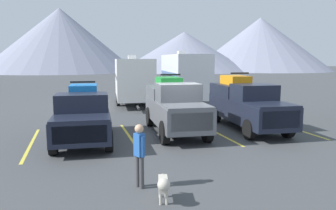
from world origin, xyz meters
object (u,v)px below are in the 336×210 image
object	(u,v)px
camper_trailer_b	(184,75)
pickup_truck_b	(174,105)
dog	(163,185)
pickup_truck_c	(246,103)
pickup_truck_a	(83,114)
camper_trailer_a	(133,78)
person_a	(139,151)

from	to	relation	value
camper_trailer_b	pickup_truck_b	bearing A→B (deg)	-110.97
dog	pickup_truck_c	bearing A→B (deg)	49.72
dog	pickup_truck_a	bearing A→B (deg)	103.48
pickup_truck_b	camper_trailer_a	world-z (taller)	camper_trailer_a
camper_trailer_a	person_a	size ratio (longest dim) A/B	4.96
pickup_truck_a	camper_trailer_b	size ratio (longest dim) A/B	0.62
pickup_truck_b	person_a	size ratio (longest dim) A/B	3.33
person_a	dog	bearing A→B (deg)	-72.16
pickup_truck_a	dog	world-z (taller)	pickup_truck_a
pickup_truck_c	camper_trailer_a	distance (m)	10.87
dog	person_a	bearing A→B (deg)	107.84
pickup_truck_c	dog	bearing A→B (deg)	-130.28
dog	camper_trailer_b	bearing A→B (deg)	69.97
camper_trailer_b	dog	xyz separation A→B (m)	(-6.25, -17.13, -1.65)
pickup_truck_a	camper_trailer_a	xyz separation A→B (m)	(3.91, 10.56, 0.83)
pickup_truck_c	pickup_truck_a	bearing A→B (deg)	-177.04
camper_trailer_b	dog	bearing A→B (deg)	-110.03
pickup_truck_c	camper_trailer_b	bearing A→B (deg)	88.98
camper_trailer_b	person_a	size ratio (longest dim) A/B	5.05
pickup_truck_c	person_a	xyz separation A→B (m)	(-6.42, -6.07, -0.25)
pickup_truck_c	person_a	bearing A→B (deg)	-136.61
camper_trailer_b	pickup_truck_a	bearing A→B (deg)	-127.19
camper_trailer_a	pickup_truck_c	bearing A→B (deg)	-69.60
camper_trailer_a	dog	distance (m)	17.54
pickup_truck_c	camper_trailer_b	xyz separation A→B (m)	(0.18, 9.97, 0.88)
person_a	pickup_truck_b	bearing A→B (deg)	65.44
pickup_truck_b	camper_trailer_b	xyz separation A→B (m)	(3.80, 9.93, 0.85)
pickup_truck_a	pickup_truck_b	xyz separation A→B (m)	(4.06, 0.44, 0.14)
pickup_truck_c	person_a	distance (m)	8.84
person_a	dog	size ratio (longest dim) A/B	1.95
pickup_truck_b	dog	world-z (taller)	pickup_truck_b
pickup_truck_a	person_a	world-z (taller)	pickup_truck_a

